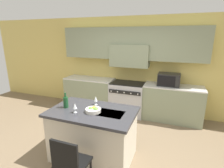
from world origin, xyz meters
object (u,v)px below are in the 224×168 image
object	(u,v)px
wine_bottle	(66,102)
fruit_bowl	(93,110)
range_stove	(128,98)
microwave	(169,80)
island_chair	(70,163)
wine_glass_far	(96,99)
wine_glass_near	(75,106)

from	to	relation	value
wine_bottle	fruit_bowl	distance (m)	0.55
range_stove	fruit_bowl	size ratio (longest dim) A/B	3.58
microwave	island_chair	world-z (taller)	microwave
island_chair	wine_bottle	xyz separation A→B (m)	(-0.58, 0.79, 0.51)
range_stove	fruit_bowl	xyz separation A→B (m)	(-0.03, -2.09, 0.51)
range_stove	wine_glass_far	xyz separation A→B (m)	(-0.13, -1.79, 0.59)
range_stove	wine_bottle	bearing A→B (deg)	-105.39
wine_glass_near	fruit_bowl	world-z (taller)	wine_glass_near
wine_bottle	wine_glass_near	xyz separation A→B (m)	(0.27, -0.13, 0.01)
wine_glass_near	island_chair	bearing A→B (deg)	-65.12
island_chair	wine_glass_near	distance (m)	0.89
microwave	island_chair	distance (m)	3.14
range_stove	wine_glass_far	world-z (taller)	wine_glass_far
wine_glass_far	island_chair	bearing A→B (deg)	-83.25
island_chair	wine_bottle	bearing A→B (deg)	126.19
wine_glass_near	fruit_bowl	bearing A→B (deg)	25.33
range_stove	island_chair	xyz separation A→B (m)	(0.00, -2.88, 0.07)
wine_glass_far	fruit_bowl	distance (m)	0.33
range_stove	microwave	size ratio (longest dim) A/B	1.72
wine_glass_near	wine_glass_far	xyz separation A→B (m)	(0.18, 0.43, 0.00)
island_chair	wine_bottle	size ratio (longest dim) A/B	3.31
wine_glass_near	microwave	bearing A→B (deg)	58.52
wine_bottle	wine_glass_near	bearing A→B (deg)	-25.66
island_chair	wine_bottle	distance (m)	1.10
island_chair	wine_glass_near	size ratio (longest dim) A/B	5.51
range_stove	wine_glass_near	xyz separation A→B (m)	(-0.30, -2.22, 0.59)
microwave	wine_bottle	xyz separation A→B (m)	(-1.64, -2.11, -0.06)
wine_glass_far	microwave	bearing A→B (deg)	56.52
range_stove	wine_glass_near	world-z (taller)	wine_glass_near
range_stove	island_chair	bearing A→B (deg)	-89.96
island_chair	wine_bottle	world-z (taller)	wine_bottle
range_stove	wine_glass_far	bearing A→B (deg)	-94.07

